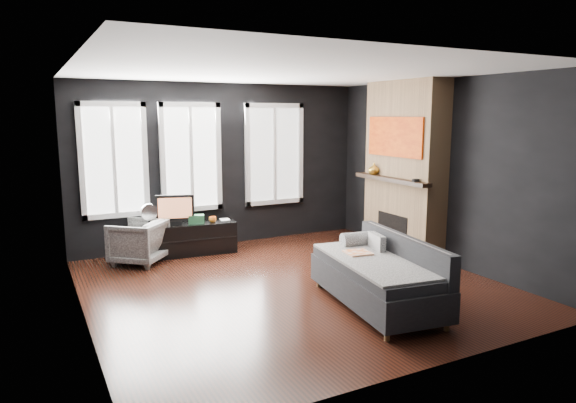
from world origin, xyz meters
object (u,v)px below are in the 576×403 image
mantel_vase (374,169)px  monitor (175,208)px  mug (213,219)px  book (220,214)px  armchair (138,240)px  media_console (189,239)px  sofa (376,272)px

mantel_vase → monitor: bearing=160.5°
mug → book: size_ratio=0.59×
armchair → mug: size_ratio=6.06×
media_console → monitor: bearing=-177.7°
sofa → monitor: (-1.45, 3.20, 0.36)m
mug → book: bearing=29.7°
mug → mantel_vase: size_ratio=0.62×
media_console → book: bearing=2.5°
media_console → mug: (0.36, -0.11, 0.31)m
armchair → media_console: (0.82, 0.15, -0.11)m
armchair → mug: armchair is taller
armchair → sofa: bearing=74.9°
monitor → media_console: bearing=14.4°
media_console → mantel_vase: (2.78, -1.05, 1.07)m
sofa → media_console: sofa is taller
mug → mantel_vase: (2.42, -0.94, 0.76)m
armchair → monitor: 0.75m
media_console → mantel_vase: bearing=-16.3°
sofa → mug: bearing=113.9°
monitor → sofa: bearing=-49.0°
book → mug: bearing=-150.3°
monitor → mug: 0.61m
media_console → book: book is taller
media_console → mantel_vase: 3.16m
book → mantel_vase: bearing=-24.6°
sofa → book: (-0.73, 3.17, 0.19)m
sofa → monitor: bearing=122.2°
book → mantel_vase: 2.59m
monitor → mantel_vase: mantel_vase is taller
armchair → book: size_ratio=3.55×
armchair → book: (1.34, 0.13, 0.24)m
monitor → armchair: bearing=-149.0°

